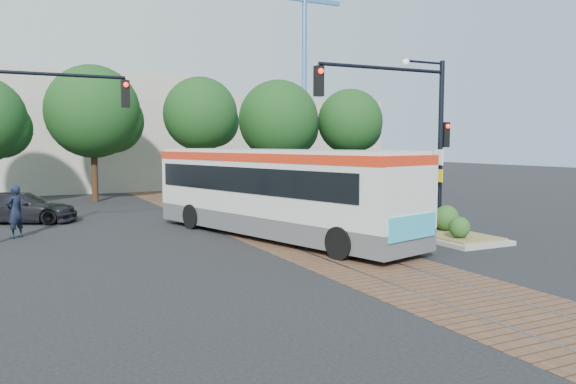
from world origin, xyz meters
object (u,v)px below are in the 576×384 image
at_px(signal_pole_left, 21,126).
at_px(signal_pole_main, 413,119).
at_px(parked_car, 22,207).
at_px(traffic_island, 434,227).
at_px(city_bus, 275,189).
at_px(officer, 15,212).

bearing_deg(signal_pole_left, signal_pole_main, -21.45).
bearing_deg(parked_car, traffic_island, -104.23).
relative_size(city_bus, traffic_island, 2.26).
relative_size(officer, parked_car, 0.42).
bearing_deg(parked_car, signal_pole_left, -156.29).
relative_size(city_bus, officer, 6.34).
height_order(city_bus, traffic_island, city_bus).
bearing_deg(officer, signal_pole_main, 110.05).
bearing_deg(city_bus, signal_pole_main, -42.57).
relative_size(traffic_island, signal_pole_main, 0.87).
distance_m(traffic_island, signal_pole_left, 14.50).
relative_size(traffic_island, signal_pole_left, 0.87).
xyz_separation_m(signal_pole_main, signal_pole_left, (-12.23, 4.80, -0.29)).
bearing_deg(parked_car, city_bus, -111.44).
distance_m(traffic_island, officer, 14.80).
distance_m(city_bus, officer, 9.11).
bearing_deg(city_bus, traffic_island, -39.02).
relative_size(signal_pole_main, parked_car, 1.35).
bearing_deg(city_bus, parked_car, 119.47).
relative_size(traffic_island, parked_car, 1.17).
bearing_deg(signal_pole_main, city_bus, 153.06).
relative_size(signal_pole_left, parked_car, 1.35).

